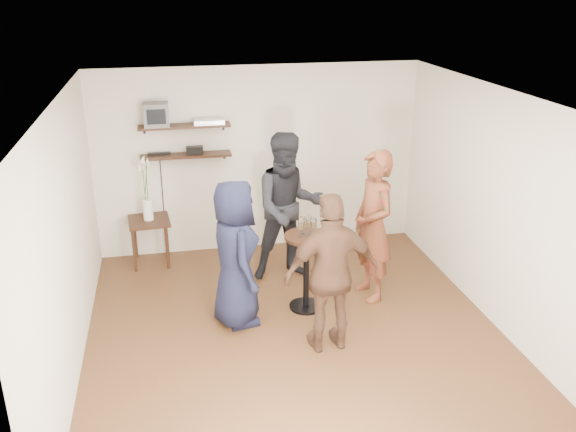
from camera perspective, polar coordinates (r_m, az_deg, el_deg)
The scene contains 18 objects.
room at distance 6.21m, azimuth 0.84°, elevation -0.96°, with size 4.58×5.08×2.68m.
shelf_upper at distance 8.19m, azimuth -9.68°, elevation 8.30°, with size 1.20×0.25×0.04m, color black.
shelf_lower at distance 8.29m, azimuth -9.51°, elevation 5.61°, with size 1.20×0.25×0.04m, color black.
crt_monitor at distance 8.16m, azimuth -12.23°, elevation 9.27°, with size 0.32×0.30×0.30m, color #59595B.
dvd_deck at distance 8.20m, azimuth -7.42°, elevation 8.78°, with size 0.40×0.24×0.06m, color silver.
radio at distance 8.28m, azimuth -8.73°, elevation 6.12°, with size 0.22×0.10×0.10m, color black.
power_strip at distance 8.33m, azimuth -11.97°, elevation 5.74°, with size 0.30×0.05×0.03m, color black.
side_table at distance 8.41m, azimuth -12.84°, elevation -0.99°, with size 0.58×0.58×0.64m.
vase_lilies at distance 8.27m, azimuth -13.07°, elevation 1.55°, with size 0.19×0.19×0.92m.
drinks_table at distance 7.07m, azimuth 1.73°, elevation -4.30°, with size 0.51×0.51×0.93m.
wine_glass_fl at distance 6.84m, azimuth 1.19°, elevation -0.93°, with size 0.06×0.06×0.19m.
wine_glass_fr at distance 6.87m, azimuth 2.43°, elevation -0.73°, with size 0.07×0.07×0.21m.
wine_glass_bl at distance 6.94m, azimuth 1.38°, elevation -0.59°, with size 0.06×0.06×0.19m.
wine_glass_br at distance 6.90m, azimuth 1.99°, elevation -0.57°, with size 0.07×0.07×0.22m.
person_plaid at distance 7.27m, azimuth 7.97°, elevation -0.95°, with size 0.67×0.44×1.85m, color #B31428.
person_dark at distance 7.68m, azimuth 0.07°, elevation 0.81°, with size 0.94×0.73×1.92m, color black.
person_navy at distance 6.71m, azimuth -4.99°, elevation -3.55°, with size 0.82×0.54×1.68m, color black.
person_brown at distance 6.23m, azimuth 4.11°, elevation -5.40°, with size 1.01×0.42×1.72m, color #4D3121.
Camera 1 is at (-1.24, -5.61, 3.66)m, focal length 38.00 mm.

